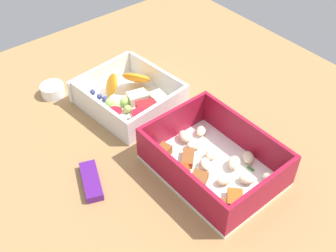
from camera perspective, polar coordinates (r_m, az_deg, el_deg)
The scene contains 5 objects.
table_surface at distance 68.56cm, azimuth -1.45°, elevation -2.02°, with size 80.00×80.00×2.00cm, color #9E7547.
pasta_container at distance 61.64cm, azimuth 6.11°, elevation -4.98°, with size 18.94×14.24×6.05cm.
fruit_bowl at distance 72.91cm, azimuth -5.15°, elevation 3.90°, with size 16.70×15.33×5.37cm.
candy_bar at distance 61.68cm, azimuth -10.42°, elevation -7.38°, with size 7.00×2.40×1.20cm, color #51197A.
paper_cup_liner at distance 78.14cm, azimuth -15.43°, elevation 4.74°, with size 4.21×4.21×2.11cm, color white.
Camera 1 is at (-39.03, 29.19, 49.22)cm, focal length 44.75 mm.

